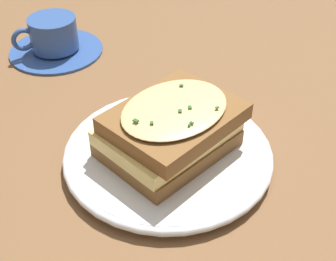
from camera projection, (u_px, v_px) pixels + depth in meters
The scene contains 4 objects.
ground_plane at pixel (180, 154), 0.58m from camera, with size 2.40×2.40×0.00m, color brown.
dinner_plate at pixel (168, 154), 0.56m from camera, with size 0.25×0.25×0.02m.
sandwich at pixel (171, 128), 0.54m from camera, with size 0.18×0.19×0.07m.
teacup_with_saucer at pixel (54, 39), 0.76m from camera, with size 0.15×0.15×0.06m.
Camera 1 is at (0.43, 0.01, 0.38)m, focal length 50.00 mm.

